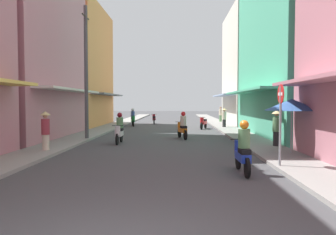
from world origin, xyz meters
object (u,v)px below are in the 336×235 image
Objects in this scene: motorbike_maroon at (154,119)px; pedestrian_foreground at (221,115)px; motorbike_blue at (243,150)px; pedestrian_crossing at (46,129)px; motorbike_orange at (182,127)px; pedestrian_midway at (276,127)px; pedestrian_far at (224,117)px; street_sign_no_entry at (280,114)px; utility_pole at (86,72)px; motorbike_green at (133,118)px; vendor_umbrella at (292,105)px; motorbike_white at (119,130)px; motorbike_red at (203,123)px.

pedestrian_foreground is (6.80, 2.23, 0.34)m from motorbike_maroon.
motorbike_blue is 8.26m from pedestrian_crossing.
motorbike_orange is 5.72m from pedestrian_midway.
street_sign_no_entry is at bearing -92.00° from pedestrian_far.
utility_pole is at bearing -170.27° from motorbike_orange.
pedestrian_midway reaches higher than motorbike_green.
pedestrian_crossing is 9.94m from vendor_umbrella.
pedestrian_foreground reaches higher than motorbike_green.
pedestrian_midway is at bearing -42.63° from motorbike_orange.
pedestrian_crossing is 10.07m from pedestrian_midway.
motorbike_maroon is at bearing 87.64° from motorbike_white.
motorbike_red is 0.96× the size of motorbike_maroon.
motorbike_blue is at bearing -154.14° from street_sign_no_entry.
pedestrian_foreground reaches higher than motorbike_orange.
motorbike_orange is 0.98× the size of motorbike_white.
motorbike_white is 1.00× the size of motorbike_maroon.
pedestrian_midway is (8.47, -13.91, 0.28)m from motorbike_green.
pedestrian_foreground is at bearing 18.16° from motorbike_maroon.
motorbike_green is 1.08× the size of pedestrian_far.
motorbike_blue is at bearing -26.66° from pedestrian_crossing.
street_sign_no_entry is at bearing -42.97° from utility_pole.
motorbike_red is 1.05× the size of pedestrian_far.
utility_pole is (-8.80, -8.67, 2.83)m from pedestrian_far.
street_sign_no_entry reaches higher than motorbike_blue.
motorbike_orange is 0.67× the size of street_sign_no_entry.
pedestrian_far is (6.11, -5.36, 0.43)m from motorbike_maroon.
motorbike_green is 6.71m from motorbike_red.
motorbike_white is 12.07m from pedestrian_far.
motorbike_white is 0.25× the size of utility_pole.
motorbike_red is 11.23m from pedestrian_midway.
motorbike_red is 11.15m from utility_pole.
motorbike_white is at bearing 167.72° from pedestrian_midway.
pedestrian_crossing reaches higher than motorbike_blue.
motorbike_orange is at bearing -66.98° from motorbike_green.
motorbike_blue is 22.72m from motorbike_maroon.
motorbike_green is 15.60m from pedestrian_crossing.
utility_pole reaches higher than motorbike_maroon.
street_sign_no_entry is (-0.57, -16.34, 0.78)m from pedestrian_far.
street_sign_no_entry reaches higher than motorbike_white.
motorbike_white is at bearing -145.39° from motorbike_orange.
motorbike_green is at bearing -147.79° from pedestrian_foreground.
motorbike_white is at bearing 134.30° from street_sign_no_entry.
vendor_umbrella is at bearing -79.66° from motorbike_red.
vendor_umbrella is 0.30× the size of utility_pole.
motorbike_orange is 9.34m from motorbike_blue.
street_sign_no_entry is (2.92, -8.58, 1.01)m from motorbike_orange.
motorbike_maroon is 0.25× the size of utility_pole.
pedestrian_far reaches higher than motorbike_orange.
motorbike_maroon is at bearing 101.30° from motorbike_orange.
motorbike_blue is (1.65, -9.19, 0.00)m from motorbike_orange.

